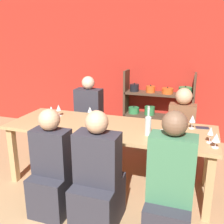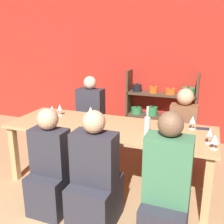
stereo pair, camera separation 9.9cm
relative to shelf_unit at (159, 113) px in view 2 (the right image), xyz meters
The scene contains 18 objects.
wall_back_red 0.97m from the shelf_unit, 154.02° to the left, with size 8.80×0.06×2.70m.
shelf_unit is the anchor object (origin of this frame).
dining_table 1.73m from the shelf_unit, 99.77° to the right, with size 2.52×0.87×0.77m.
mixing_bowl 2.03m from the shelf_unit, 78.02° to the right, with size 0.30×0.30×0.08m.
wine_bottle_green 1.89m from the shelf_unit, 83.49° to the right, with size 0.07×0.07×0.33m.
wine_glass_white_a 1.65m from the shelf_unit, 65.61° to the right, with size 0.07×0.07×0.16m.
wine_glass_empty_a 2.07m from the shelf_unit, 65.12° to the right, with size 0.07×0.07×0.17m.
wine_glass_white_b 1.62m from the shelf_unit, 114.84° to the right, with size 0.07×0.07×0.14m.
wine_glass_red_a 1.90m from the shelf_unit, 125.53° to the right, with size 0.07×0.07×0.15m.
wine_glass_empty_b 2.19m from the shelf_unit, 65.17° to the right, with size 0.08×0.08×0.15m.
wine_glass_white_c 2.05m from the shelf_unit, 123.13° to the right, with size 0.08×0.08×0.18m.
wine_glass_empty_c 2.22m from the shelf_unit, 115.18° to the right, with size 0.08×0.08×0.16m.
cell_phone 1.63m from the shelf_unit, 60.96° to the right, with size 0.16×0.09×0.01m.
person_near_a 2.45m from the shelf_unit, 93.38° to the right, with size 0.42×0.53×1.19m.
person_far_a 1.29m from the shelf_unit, 134.56° to the right, with size 0.41×0.51×1.24m.
person_near_b 2.50m from the shelf_unit, 105.59° to the right, with size 0.38×0.48×1.14m.
person_far_b 1.13m from the shelf_unit, 62.54° to the right, with size 0.36×0.45×1.16m.
person_near_c 2.55m from the shelf_unit, 77.63° to the right, with size 0.39×0.49×1.26m.
Camera 2 is at (1.21, -0.86, 1.83)m, focal length 42.00 mm.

